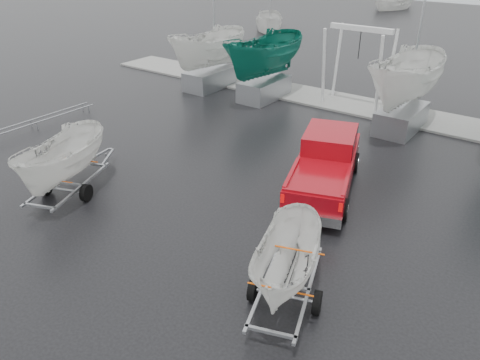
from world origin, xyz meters
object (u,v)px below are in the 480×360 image
trailer_parked (56,123)px  boat_hoist (358,55)px  trailer_hitched (290,221)px  pickup_truck (326,161)px

trailer_parked → boat_hoist: 15.49m
trailer_hitched → boat_hoist: 15.86m
trailer_parked → boat_hoist: size_ratio=1.21×
trailer_hitched → trailer_parked: (-8.95, 0.11, 0.35)m
trailer_hitched → trailer_parked: trailer_parked is taller
pickup_truck → trailer_parked: 9.26m
pickup_truck → trailer_hitched: bearing=-90.0°
pickup_truck → trailer_hitched: (2.01, -6.01, 1.36)m
pickup_truck → trailer_parked: (-6.94, -5.89, 1.71)m
pickup_truck → trailer_hitched: trailer_hitched is taller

